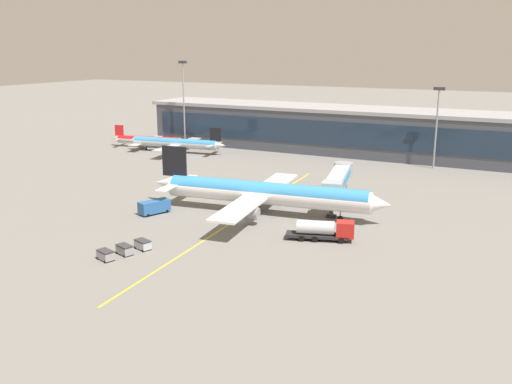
% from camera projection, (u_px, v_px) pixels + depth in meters
% --- Properties ---
extents(ground_plane, '(700.00, 700.00, 0.00)m').
position_uv_depth(ground_plane, '(240.00, 221.00, 99.93)').
color(ground_plane, slate).
extents(apron_lead_in_line, '(4.98, 79.88, 0.01)m').
position_uv_depth(apron_lead_in_line, '(240.00, 217.00, 102.09)').
color(apron_lead_in_line, yellow).
rests_on(apron_lead_in_line, ground_plane).
extents(terminal_building, '(154.75, 19.06, 13.19)m').
position_uv_depth(terminal_building, '(397.00, 133.00, 157.93)').
color(terminal_building, '#424751').
rests_on(terminal_building, ground_plane).
extents(main_airliner, '(45.86, 36.60, 11.60)m').
position_uv_depth(main_airliner, '(265.00, 193.00, 103.44)').
color(main_airliner, white).
rests_on(main_airliner, ground_plane).
extents(jet_bridge, '(7.64, 21.38, 6.63)m').
position_uv_depth(jet_bridge, '(339.00, 179.00, 110.00)').
color(jet_bridge, '#B2B7BC').
rests_on(jet_bridge, ground_plane).
extents(fuel_tanker, '(11.05, 5.64, 3.25)m').
position_uv_depth(fuel_tanker, '(325.00, 230.00, 89.50)').
color(fuel_tanker, '#232326').
rests_on(fuel_tanker, ground_plane).
extents(lavatory_truck, '(4.29, 6.24, 2.50)m').
position_uv_depth(lavatory_truck, '(154.00, 206.00, 103.95)').
color(lavatory_truck, '#285B9E').
rests_on(lavatory_truck, ground_plane).
extents(baggage_cart_0, '(3.00, 2.31, 1.48)m').
position_uv_depth(baggage_cart_0, '(105.00, 255.00, 81.32)').
color(baggage_cart_0, gray).
rests_on(baggage_cart_0, ground_plane).
extents(baggage_cart_1, '(3.00, 2.31, 1.48)m').
position_uv_depth(baggage_cart_1, '(125.00, 250.00, 83.50)').
color(baggage_cart_1, gray).
rests_on(baggage_cart_1, ground_plane).
extents(baggage_cart_2, '(3.00, 2.31, 1.48)m').
position_uv_depth(baggage_cart_2, '(143.00, 244.00, 85.69)').
color(baggage_cart_2, '#B2B7BC').
rests_on(baggage_cart_2, ground_plane).
extents(commuter_jet_far, '(24.71, 19.78, 6.62)m').
position_uv_depth(commuter_jet_far, '(148.00, 140.00, 173.73)').
color(commuter_jet_far, '#B2B7BC').
rests_on(commuter_jet_far, ground_plane).
extents(commuter_jet_near, '(32.02, 25.62, 7.88)m').
position_uv_depth(commuter_jet_near, '(176.00, 143.00, 165.22)').
color(commuter_jet_near, '#B2B7BC').
rests_on(commuter_jet_near, ground_plane).
extents(apron_light_mast_0, '(2.80, 0.50, 26.15)m').
position_uv_depth(apron_light_mast_0, '(184.00, 97.00, 173.10)').
color(apron_light_mast_0, gray).
rests_on(apron_light_mast_0, ground_plane).
extents(apron_light_mast_1, '(2.80, 0.50, 20.53)m').
position_uv_depth(apron_light_mast_1, '(437.00, 121.00, 140.77)').
color(apron_light_mast_1, gray).
rests_on(apron_light_mast_1, ground_plane).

